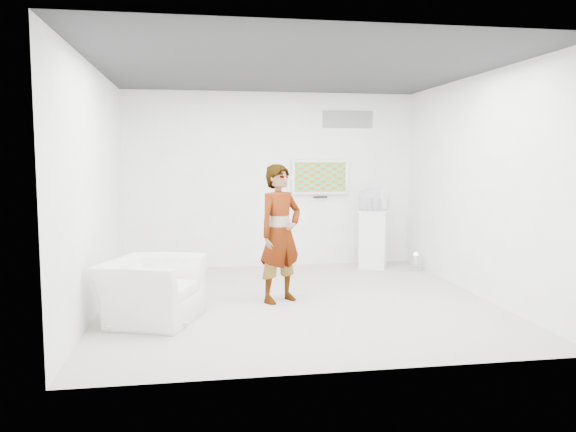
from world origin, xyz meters
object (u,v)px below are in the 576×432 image
object	(u,v)px
person	(280,234)
floor_uplight	(416,262)
pedestal	(373,239)
tv	(320,177)
armchair	(151,290)

from	to	relation	value
person	floor_uplight	bearing A→B (deg)	1.69
person	pedestal	xyz separation A→B (m)	(1.90, 2.00, -0.40)
tv	person	distance (m)	2.73
tv	armchair	xyz separation A→B (m)	(-2.66, -3.06, -1.19)
tv	person	size ratio (longest dim) A/B	0.56
tv	floor_uplight	xyz separation A→B (m)	(1.48, -0.78, -1.40)
tv	armchair	size ratio (longest dim) A/B	0.91
floor_uplight	tv	bearing A→B (deg)	152.35
tv	pedestal	size ratio (longest dim) A/B	1.01
pedestal	floor_uplight	bearing A→B (deg)	-28.52
person	armchair	distance (m)	1.80
tv	pedestal	distance (m)	1.42
armchair	pedestal	xyz separation A→B (m)	(3.50, 2.63, 0.14)
floor_uplight	armchair	bearing A→B (deg)	-151.07
armchair	floor_uplight	world-z (taller)	armchair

